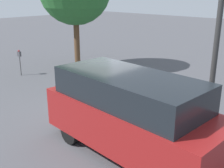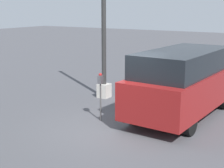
# 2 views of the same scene
# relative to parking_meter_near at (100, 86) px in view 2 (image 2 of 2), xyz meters

# --- Properties ---
(ground_plane) EXTENTS (80.00, 80.00, 0.00)m
(ground_plane) POSITION_rel_parking_meter_near_xyz_m (-0.42, -0.68, -1.14)
(ground_plane) COLOR #4C4C51
(parking_meter_near) EXTENTS (0.21, 0.14, 1.54)m
(parking_meter_near) POSITION_rel_parking_meter_near_xyz_m (0.00, 0.00, 0.00)
(parking_meter_near) COLOR #4C4C4C
(parking_meter_near) RESTS_ON ground
(lamp_post) EXTENTS (0.44, 0.44, 6.47)m
(lamp_post) POSITION_rel_parking_meter_near_xyz_m (2.45, 1.48, 1.20)
(lamp_post) COLOR beige
(lamp_post) RESTS_ON ground
(parked_van) EXTENTS (5.15, 2.22, 2.20)m
(parked_van) POSITION_rel_parking_meter_near_xyz_m (1.85, -2.01, 0.04)
(parked_van) COLOR maroon
(parked_van) RESTS_ON ground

